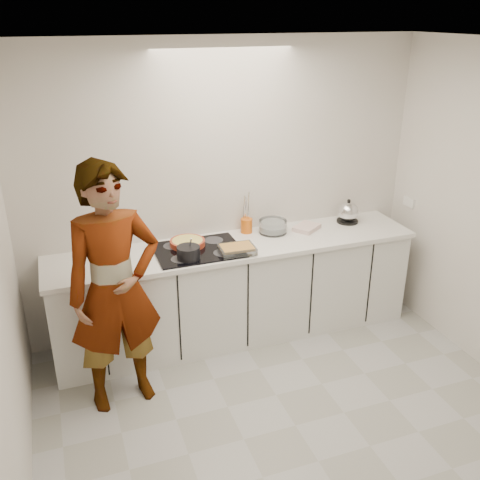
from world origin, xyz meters
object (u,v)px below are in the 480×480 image
object	(u,v)px
utensil_crock	(246,226)
tart_dish	(187,242)
baking_dish	(237,249)
kettle	(348,213)
hob	(198,250)
cook	(115,290)
saucepan	(188,253)
mixing_bowl	(273,227)

from	to	relation	value
utensil_crock	tart_dish	bearing A→B (deg)	-166.89
baking_dish	utensil_crock	size ratio (longest dim) A/B	2.29
kettle	utensil_crock	world-z (taller)	kettle
hob	baking_dish	bearing A→B (deg)	-30.90
utensil_crock	cook	distance (m)	1.49
saucepan	utensil_crock	distance (m)	0.76
tart_dish	baking_dish	size ratio (longest dim) A/B	1.24
kettle	mixing_bowl	bearing A→B (deg)	179.88
hob	saucepan	bearing A→B (deg)	-128.73
tart_dish	hob	bearing A→B (deg)	-60.59
saucepan	baking_dish	size ratio (longest dim) A/B	0.69
hob	kettle	xyz separation A→B (m)	(1.52, 0.16, 0.09)
hob	kettle	size ratio (longest dim) A/B	2.69
saucepan	utensil_crock	xyz separation A→B (m)	(0.65, 0.40, -0.00)
saucepan	kettle	xyz separation A→B (m)	(1.64, 0.31, 0.03)
mixing_bowl	utensil_crock	distance (m)	0.24
baking_dish	utensil_crock	bearing A→B (deg)	60.14
tart_dish	mixing_bowl	distance (m)	0.81
mixing_bowl	cook	xyz separation A→B (m)	(-1.51, -0.68, -0.02)
kettle	cook	size ratio (longest dim) A/B	0.14
saucepan	mixing_bowl	distance (m)	0.93
hob	tart_dish	size ratio (longest dim) A/B	1.93
utensil_crock	cook	xyz separation A→B (m)	(-1.29, -0.76, -0.03)
kettle	utensil_crock	distance (m)	1.00
mixing_bowl	cook	world-z (taller)	cook
hob	baking_dish	size ratio (longest dim) A/B	2.40
mixing_bowl	kettle	bearing A→B (deg)	-0.12
mixing_bowl	kettle	world-z (taller)	kettle
kettle	cook	bearing A→B (deg)	-163.54
tart_dish	mixing_bowl	world-z (taller)	mixing_bowl
mixing_bowl	hob	bearing A→B (deg)	-167.95
tart_dish	utensil_crock	world-z (taller)	utensil_crock
utensil_crock	kettle	bearing A→B (deg)	-5.02
hob	tart_dish	bearing A→B (deg)	119.41
tart_dish	utensil_crock	bearing A→B (deg)	13.11
utensil_crock	saucepan	bearing A→B (deg)	-148.52
saucepan	tart_dish	bearing A→B (deg)	77.22
tart_dish	saucepan	xyz separation A→B (m)	(-0.06, -0.26, 0.03)
kettle	cook	distance (m)	2.38
hob	utensil_crock	xyz separation A→B (m)	(0.53, 0.25, 0.06)
saucepan	cook	world-z (taller)	cook
tart_dish	kettle	xyz separation A→B (m)	(1.59, 0.05, 0.06)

